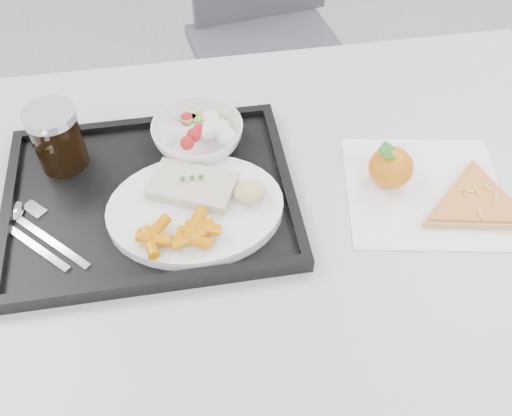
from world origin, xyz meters
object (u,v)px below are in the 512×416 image
table (269,227)px  dinner_plate (196,209)px  chair (267,15)px  pizza_slice (477,203)px  cola_glass (57,137)px  tangerine (391,167)px  tray (151,197)px  salad_bowl (198,135)px

table → dinner_plate: dinner_plate is taller
chair → pizza_slice: size_ratio=3.61×
chair → cola_glass: 0.94m
chair → tangerine: size_ratio=10.07×
pizza_slice → chair: bearing=99.6°
table → tangerine: size_ratio=12.99×
table → tray: bearing=170.8°
tangerine → pizza_slice: (0.12, -0.08, -0.02)m
chair → salad_bowl: (-0.26, -0.76, 0.25)m
table → tangerine: (0.20, 0.01, 0.10)m
chair → salad_bowl: 0.84m
cola_glass → tangerine: (0.52, -0.12, -0.04)m
tray → cola_glass: (-0.14, 0.10, 0.06)m
table → tray: tray is taller
dinner_plate → pizza_slice: size_ratio=1.05×
table → salad_bowl: 0.19m
chair → dinner_plate: size_ratio=3.44×
dinner_plate → tangerine: 0.32m
chair → cola_glass: bearing=-122.1°
table → dinner_plate: 0.15m
salad_bowl → tangerine: 0.32m
table → pizza_slice: (0.32, -0.07, 0.08)m
table → tray: 0.20m
table → tray: size_ratio=2.67×
chair → cola_glass: (-0.48, -0.76, 0.28)m
dinner_plate → salad_bowl: bearing=82.6°
salad_bowl → chair: bearing=71.4°
table → cola_glass: cola_glass is taller
table → pizza_slice: pizza_slice is taller
table → chair: bearing=80.0°
dinner_plate → tangerine: bearing=4.7°
chair → tray: bearing=-111.8°
chair → salad_bowl: bearing=-108.6°
salad_bowl → tray: bearing=-131.2°
salad_bowl → tangerine: (0.30, -0.12, -0.00)m
dinner_plate → pizza_slice: (0.44, -0.05, -0.01)m
chair → tray: (-0.34, -0.86, 0.22)m
pizza_slice → table: bearing=168.1°
table → cola_glass: bearing=158.5°
chair → tangerine: bearing=-87.3°
chair → pizza_slice: (0.16, -0.96, 0.22)m
chair → salad_bowl: size_ratio=6.11×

